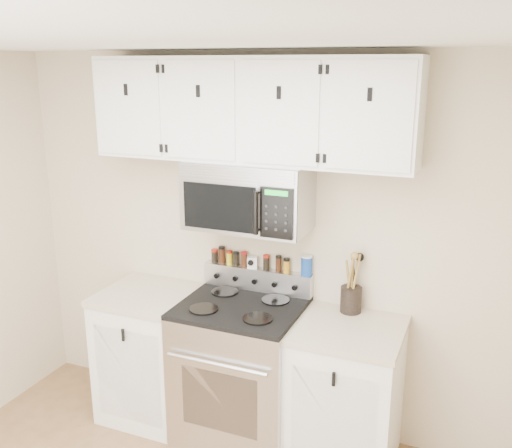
# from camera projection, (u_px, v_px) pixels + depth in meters

# --- Properties ---
(back_wall) EXTENTS (3.50, 0.01, 2.50)m
(back_wall) POSITION_uv_depth(u_px,v_px,m) (260.00, 245.00, 3.79)
(back_wall) COLOR #C2B591
(back_wall) RESTS_ON floor
(ceiling) EXTENTS (3.50, 3.50, 0.01)m
(ceiling) POSITION_uv_depth(u_px,v_px,m) (63.00, 39.00, 1.90)
(ceiling) COLOR white
(ceiling) RESTS_ON back_wall
(range) EXTENTS (0.76, 0.65, 1.10)m
(range) POSITION_uv_depth(u_px,v_px,m) (241.00, 371.00, 3.71)
(range) COLOR #B7B7BA
(range) RESTS_ON floor
(base_cabinet_left) EXTENTS (0.64, 0.62, 0.92)m
(base_cabinet_left) POSITION_uv_depth(u_px,v_px,m) (152.00, 353.00, 3.99)
(base_cabinet_left) COLOR white
(base_cabinet_left) RESTS_ON floor
(base_cabinet_right) EXTENTS (0.64, 0.62, 0.92)m
(base_cabinet_right) POSITION_uv_depth(u_px,v_px,m) (346.00, 395.00, 3.48)
(base_cabinet_right) COLOR white
(base_cabinet_right) RESTS_ON floor
(microwave) EXTENTS (0.76, 0.44, 0.42)m
(microwave) POSITION_uv_depth(u_px,v_px,m) (248.00, 196.00, 3.51)
(microwave) COLOR #9E9EA3
(microwave) RESTS_ON back_wall
(upper_cabinets) EXTENTS (2.00, 0.35, 0.62)m
(upper_cabinets) POSITION_uv_depth(u_px,v_px,m) (249.00, 110.00, 3.40)
(upper_cabinets) COLOR white
(upper_cabinets) RESTS_ON back_wall
(utensil_crock) EXTENTS (0.13, 0.13, 0.38)m
(utensil_crock) POSITION_uv_depth(u_px,v_px,m) (351.00, 297.00, 3.54)
(utensil_crock) COLOR black
(utensil_crock) RESTS_ON base_cabinet_right
(kitchen_timer) EXTENTS (0.08, 0.07, 0.08)m
(kitchen_timer) POSITION_uv_depth(u_px,v_px,m) (252.00, 262.00, 3.80)
(kitchen_timer) COLOR white
(kitchen_timer) RESTS_ON range
(salt_canister) EXTENTS (0.07, 0.07, 0.13)m
(salt_canister) POSITION_uv_depth(u_px,v_px,m) (307.00, 266.00, 3.65)
(salt_canister) COLOR #16439C
(salt_canister) RESTS_ON range
(spice_jar_0) EXTENTS (0.05, 0.05, 0.09)m
(spice_jar_0) POSITION_uv_depth(u_px,v_px,m) (215.00, 256.00, 3.90)
(spice_jar_0) COLOR black
(spice_jar_0) RESTS_ON range
(spice_jar_1) EXTENTS (0.04, 0.04, 0.12)m
(spice_jar_1) POSITION_uv_depth(u_px,v_px,m) (222.00, 255.00, 3.88)
(spice_jar_1) COLOR #3D1D0E
(spice_jar_1) RESTS_ON range
(spice_jar_2) EXTENTS (0.04, 0.04, 0.10)m
(spice_jar_2) POSITION_uv_depth(u_px,v_px,m) (229.00, 257.00, 3.86)
(spice_jar_2) COLOR gold
(spice_jar_2) RESTS_ON range
(spice_jar_3) EXTENTS (0.04, 0.04, 0.10)m
(spice_jar_3) POSITION_uv_depth(u_px,v_px,m) (236.00, 258.00, 3.84)
(spice_jar_3) COLOR black
(spice_jar_3) RESTS_ON range
(spice_jar_4) EXTENTS (0.04, 0.04, 0.10)m
(spice_jar_4) POSITION_uv_depth(u_px,v_px,m) (244.00, 259.00, 3.82)
(spice_jar_4) COLOR #442010
(spice_jar_4) RESTS_ON range
(spice_jar_5) EXTENTS (0.04, 0.04, 0.10)m
(spice_jar_5) POSITION_uv_depth(u_px,v_px,m) (266.00, 262.00, 3.76)
(spice_jar_5) COLOR black
(spice_jar_5) RESTS_ON range
(spice_jar_6) EXTENTS (0.04, 0.04, 0.11)m
(spice_jar_6) POSITION_uv_depth(u_px,v_px,m) (278.00, 263.00, 3.73)
(spice_jar_6) COLOR #391B0D
(spice_jar_6) RESTS_ON range
(spice_jar_7) EXTENTS (0.04, 0.04, 0.10)m
(spice_jar_7) POSITION_uv_depth(u_px,v_px,m) (287.00, 265.00, 3.71)
(spice_jar_7) COLOR orange
(spice_jar_7) RESTS_ON range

